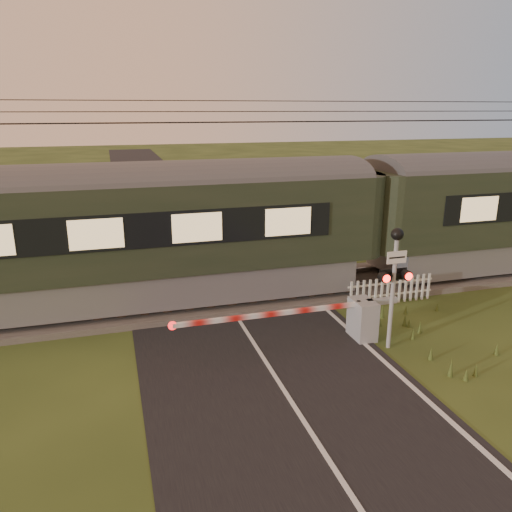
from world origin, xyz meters
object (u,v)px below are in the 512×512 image
object	(u,v)px
train	(365,219)
crossing_signal	(395,267)
boom_gate	(354,318)
picket_fence	(391,290)

from	to	relation	value
train	crossing_signal	bearing A→B (deg)	-109.49
boom_gate	train	bearing A→B (deg)	59.69
boom_gate	picket_fence	xyz separation A→B (m)	(2.28, 1.96, -0.16)
train	picket_fence	world-z (taller)	train
picket_fence	boom_gate	bearing A→B (deg)	-139.29
train	crossing_signal	distance (m)	4.85
boom_gate	picket_fence	size ratio (longest dim) A/B	2.06
crossing_signal	picket_fence	bearing A→B (deg)	58.47
boom_gate	crossing_signal	bearing A→B (deg)	-48.41
crossing_signal	picket_fence	distance (m)	3.58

